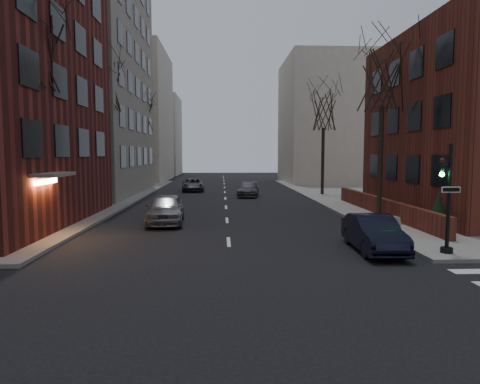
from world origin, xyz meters
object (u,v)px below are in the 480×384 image
at_px(tree_right_a, 383,78).
at_px(car_lane_gray, 248,189).
at_px(evergreen_shrub, 438,211).
at_px(tree_left_c, 141,114).
at_px(sandwich_board, 394,226).
at_px(tree_right_b, 324,111).
at_px(traffic_signal, 447,205).
at_px(tree_left_b, 105,83).
at_px(streetlamp_far, 151,150).
at_px(tree_left_a, 33,50).
at_px(parked_sedan, 374,233).
at_px(car_lane_silver, 166,209).
at_px(streetlamp_near, 99,147).
at_px(car_lane_far, 193,185).

xyz_separation_m(tree_right_a, car_lane_gray, (-6.74, 13.73, -7.39)).
height_order(car_lane_gray, evergreen_shrub, evergreen_shrub).
bearing_deg(tree_left_c, sandwich_board, -60.00).
bearing_deg(tree_right_b, traffic_signal, -92.15).
xyz_separation_m(tree_right_a, evergreen_shrub, (1.16, -4.54, -6.94)).
xyz_separation_m(tree_left_b, streetlamp_far, (0.60, 16.00, -4.68)).
bearing_deg(tree_left_a, streetlamp_far, 88.77).
bearing_deg(tree_right_a, tree_left_a, -167.20).
xyz_separation_m(parked_sedan, car_lane_silver, (-8.97, 7.06, 0.10)).
relative_size(streetlamp_near, car_lane_silver, 1.32).
height_order(tree_left_b, streetlamp_far, tree_left_b).
xyz_separation_m(streetlamp_near, streetlamp_far, (0.00, 20.00, 0.00)).
xyz_separation_m(tree_left_a, car_lane_gray, (10.86, 17.73, -7.83)).
bearing_deg(traffic_signal, car_lane_far, 111.55).
bearing_deg(streetlamp_near, tree_left_c, 91.91).
bearing_deg(traffic_signal, tree_left_c, 118.36).
relative_size(streetlamp_near, evergreen_shrub, 3.33).
height_order(tree_left_a, tree_right_b, tree_left_a).
bearing_deg(tree_left_c, tree_right_b, -24.44).
bearing_deg(parked_sedan, tree_left_b, 133.72).
relative_size(traffic_signal, car_lane_far, 0.87).
distance_m(tree_left_b, car_lane_far, 15.08).
bearing_deg(tree_right_a, traffic_signal, -95.47).
xyz_separation_m(tree_right_b, car_lane_far, (-12.05, 5.33, -6.94)).
height_order(tree_left_c, tree_right_a, same).
height_order(parked_sedan, car_lane_silver, car_lane_silver).
xyz_separation_m(tree_left_a, evergreen_shrub, (18.76, -0.54, -7.38)).
height_order(tree_left_b, car_lane_silver, tree_left_b).
distance_m(traffic_signal, streetlamp_near, 20.86).
relative_size(tree_left_b, tree_right_b, 1.18).
height_order(tree_left_c, evergreen_shrub, tree_left_c).
relative_size(parked_sedan, car_lane_far, 0.93).
bearing_deg(streetlamp_near, tree_left_b, 98.53).
height_order(tree_right_b, parked_sedan, tree_right_b).
bearing_deg(streetlamp_far, streetlamp_near, -90.00).
distance_m(tree_left_a, streetlamp_near, 9.07).
distance_m(tree_left_b, car_lane_gray, 14.81).
distance_m(tree_left_b, tree_left_c, 14.03).
relative_size(tree_left_a, tree_right_b, 1.12).
xyz_separation_m(traffic_signal, car_lane_gray, (-5.87, 22.73, -1.27)).
distance_m(tree_right_b, car_lane_far, 14.89).
height_order(tree_left_b, parked_sedan, tree_left_b).
xyz_separation_m(tree_right_b, streetlamp_far, (-17.00, 10.00, -3.35)).
relative_size(streetlamp_near, car_lane_far, 1.36).
bearing_deg(traffic_signal, evergreen_shrub, 65.68).
height_order(tree_right_b, sandwich_board, tree_right_b).
height_order(traffic_signal, car_lane_far, traffic_signal).
bearing_deg(evergreen_shrub, parked_sedan, -141.43).
distance_m(tree_left_c, streetlamp_near, 18.40).
relative_size(streetlamp_far, sandwich_board, 6.90).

